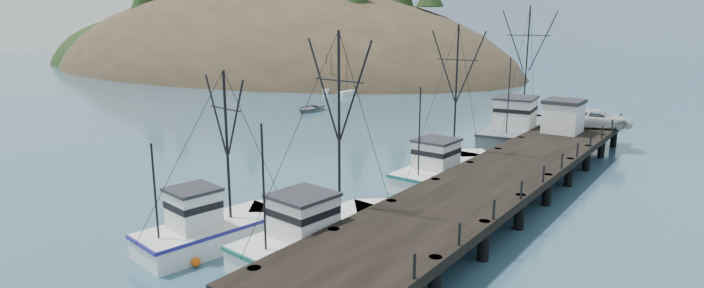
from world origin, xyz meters
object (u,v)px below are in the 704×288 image
object	(u,v)px
trawler_near	(326,234)
trawler_mid	(218,229)
trawler_far	(446,169)
motorboat	(310,111)
pier	(507,173)
pier_shed	(563,116)
pickup_truck	(598,119)
work_vessel	(519,130)

from	to	relation	value
trawler_near	trawler_mid	xyz separation A→B (m)	(-4.93, -2.75, -0.00)
trawler_far	motorboat	bearing A→B (deg)	147.25
pier	pier_shed	world-z (taller)	pier_shed
trawler_mid	pier_shed	size ratio (longest dim) A/B	2.89
pier_shed	pickup_truck	world-z (taller)	pier_shed
pier	work_vessel	bearing A→B (deg)	106.92
trawler_mid	motorboat	size ratio (longest dim) A/B	1.81
trawler_mid	trawler_far	xyz separation A→B (m)	(4.27, 17.50, 0.00)
pier_shed	pier	bearing A→B (deg)	-88.12
pier	pickup_truck	world-z (taller)	pickup_truck
trawler_near	motorboat	size ratio (longest dim) A/B	2.19
pier	motorboat	size ratio (longest dim) A/B	8.60
pier_shed	motorboat	size ratio (longest dim) A/B	0.63
work_vessel	pier_shed	world-z (taller)	work_vessel
trawler_near	trawler_mid	bearing A→B (deg)	-150.80
trawler_far	work_vessel	world-z (taller)	work_vessel
trawler_mid	pickup_truck	xyz separation A→B (m)	(10.76, 34.16, 1.98)
pier	trawler_near	bearing A→B (deg)	-107.91
trawler_near	work_vessel	world-z (taller)	work_vessel
trawler_near	motorboat	xyz separation A→B (m)	(-28.80, 32.85, -0.82)
trawler_far	trawler_near	bearing A→B (deg)	-87.44
trawler_near	pickup_truck	world-z (taller)	trawler_near
motorboat	pickup_truck	bearing A→B (deg)	-10.81
pier	trawler_near	xyz separation A→B (m)	(-4.33, -13.41, -0.87)
pier_shed	trawler_near	bearing A→B (deg)	-98.03
pier	trawler_mid	world-z (taller)	trawler_mid
trawler_far	pier_shed	distance (m)	13.74
work_vessel	pickup_truck	world-z (taller)	work_vessel
trawler_far	pier	bearing A→B (deg)	-15.02
trawler_mid	work_vessel	world-z (taller)	work_vessel
pier_shed	work_vessel	bearing A→B (deg)	148.92
pier	motorboat	xyz separation A→B (m)	(-33.14, 19.44, -1.69)
pier	trawler_far	bearing A→B (deg)	164.98
pier	trawler_far	xyz separation A→B (m)	(-4.99, 1.34, -0.87)
trawler_mid	work_vessel	bearing A→B (deg)	82.87
trawler_far	motorboat	world-z (taller)	trawler_far
pier	pickup_truck	distance (m)	18.10
work_vessel	motorboat	size ratio (longest dim) A/B	3.05
work_vessel	motorboat	distance (m)	28.15
trawler_far	pier_shed	size ratio (longest dim) A/B	3.56
work_vessel	pickup_truck	bearing A→B (deg)	9.74
pickup_truck	motorboat	world-z (taller)	pickup_truck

